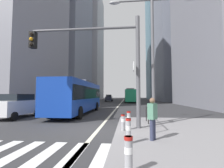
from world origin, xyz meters
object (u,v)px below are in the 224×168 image
(car_receding_near, at_px, (133,97))
(traffic_signal_gantry, at_px, (100,54))
(car_oncoming_mid, at_px, (109,98))
(city_bus_red_receding, at_px, (130,95))
(bollard_left, at_px, (128,130))
(city_bus_blue_oncoming, at_px, (78,95))
(street_lamp_post, at_px, (152,41))
(car_receding_far, at_px, (131,97))
(pedestrian_waiting, at_px, (153,117))
(bollard_front, at_px, (129,153))
(sedan_white_oncoming, at_px, (17,106))
(bollard_right, at_px, (123,121))
(bollard_back, at_px, (129,119))

(car_receding_near, distance_m, traffic_signal_gantry, 51.30)
(car_oncoming_mid, bearing_deg, car_receding_near, 61.26)
(traffic_signal_gantry, bearing_deg, city_bus_red_receding, 86.42)
(car_oncoming_mid, distance_m, bollard_left, 41.05)
(city_bus_blue_oncoming, bearing_deg, car_receding_near, 81.28)
(car_receding_near, distance_m, street_lamp_post, 49.72)
(car_receding_far, bearing_deg, pedestrian_waiting, -90.25)
(city_bus_blue_oncoming, relative_size, bollard_front, 13.63)
(sedan_white_oncoming, relative_size, car_oncoming_mid, 0.97)
(bollard_front, height_order, bollard_right, bollard_front)
(bollard_back, bearing_deg, pedestrian_waiting, -64.14)
(sedan_white_oncoming, relative_size, street_lamp_post, 0.54)
(car_receding_near, xyz_separation_m, bollard_right, (-2.03, -51.73, -0.41))
(sedan_white_oncoming, xyz_separation_m, bollard_front, (9.09, -8.86, -0.39))
(city_bus_blue_oncoming, relative_size, sedan_white_oncoming, 2.53)
(bollard_left, height_order, pedestrian_waiting, pedestrian_waiting)
(car_receding_far, bearing_deg, traffic_signal_gantry, -92.80)
(city_bus_red_receding, relative_size, car_receding_far, 2.67)
(city_bus_blue_oncoming, relative_size, car_receding_near, 2.58)
(bollard_right, bearing_deg, car_receding_far, 88.54)
(city_bus_red_receding, distance_m, street_lamp_post, 31.29)
(bollard_front, relative_size, bollard_back, 0.89)
(street_lamp_post, bearing_deg, bollard_front, -103.51)
(city_bus_blue_oncoming, xyz_separation_m, bollard_left, (4.95, -9.97, -1.19))
(bollard_left, bearing_deg, pedestrian_waiting, 31.07)
(city_bus_blue_oncoming, bearing_deg, bollard_front, -67.83)
(city_bus_red_receding, height_order, car_receding_far, city_bus_red_receding)
(city_bus_red_receding, bearing_deg, sedan_white_oncoming, -108.45)
(city_bus_blue_oncoming, bearing_deg, sedan_white_oncoming, -141.46)
(traffic_signal_gantry, distance_m, street_lamp_post, 3.67)
(bollard_back, bearing_deg, bollard_front, -90.38)
(bollard_left, distance_m, bollard_back, 2.43)
(street_lamp_post, xyz_separation_m, bollard_right, (-1.82, -2.20, -4.70))
(sedan_white_oncoming, distance_m, bollard_left, 11.28)
(city_bus_blue_oncoming, bearing_deg, bollard_back, -56.55)
(car_oncoming_mid, relative_size, bollard_right, 5.78)
(bollard_front, bearing_deg, pedestrian_waiting, 71.17)
(bollard_right, bearing_deg, city_bus_blue_oncoming, 120.96)
(bollard_front, bearing_deg, car_oncoming_mid, 97.25)
(city_bus_red_receding, bearing_deg, car_oncoming_mid, 138.46)
(street_lamp_post, bearing_deg, car_receding_far, 90.40)
(street_lamp_post, bearing_deg, city_bus_blue_oncoming, 139.14)
(street_lamp_post, height_order, bollard_right, street_lamp_post)
(car_receding_near, bearing_deg, bollard_front, -91.82)
(sedan_white_oncoming, relative_size, bollard_back, 4.80)
(traffic_signal_gantry, distance_m, bollard_left, 4.71)
(car_receding_near, bearing_deg, car_receding_far, 97.14)
(traffic_signal_gantry, bearing_deg, sedan_white_oncoming, 152.66)
(car_receding_near, bearing_deg, bollard_left, -91.89)
(car_receding_near, relative_size, traffic_signal_gantry, 0.68)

